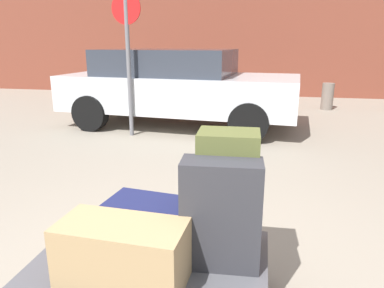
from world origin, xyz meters
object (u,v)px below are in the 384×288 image
(suitcase_olive_center, at_px, (227,190))
(no_parking_sign, at_px, (128,49))
(duffel_bag_tan_stacked_top, at_px, (122,253))
(suitcase_charcoal_rear_right, at_px, (221,214))
(bollard_kerb_near, at_px, (327,96))
(parked_car, at_px, (177,86))
(luggage_cart, at_px, (151,269))
(suitcase_navy_front_left, at_px, (144,224))

(suitcase_olive_center, bearing_deg, no_parking_sign, 116.26)
(duffel_bag_tan_stacked_top, relative_size, suitcase_olive_center, 0.91)
(suitcase_charcoal_rear_right, distance_m, bollard_kerb_near, 7.35)
(suitcase_charcoal_rear_right, xyz_separation_m, parked_car, (-1.42, 4.80, 0.12))
(luggage_cart, distance_m, bollard_kerb_near, 7.48)
(suitcase_olive_center, distance_m, bollard_kerb_near, 7.15)
(suitcase_charcoal_rear_right, relative_size, no_parking_sign, 0.26)
(no_parking_sign, bearing_deg, suitcase_navy_front_left, -68.04)
(luggage_cart, distance_m, suitcase_charcoal_rear_right, 0.54)
(duffel_bag_tan_stacked_top, distance_m, suitcase_charcoal_rear_right, 0.55)
(suitcase_navy_front_left, relative_size, parked_car, 0.11)
(suitcase_charcoal_rear_right, height_order, no_parking_sign, no_parking_sign)
(bollard_kerb_near, bearing_deg, duffel_bag_tan_stacked_top, -106.17)
(no_parking_sign, bearing_deg, suitcase_charcoal_rear_right, -62.82)
(duffel_bag_tan_stacked_top, bearing_deg, no_parking_sign, 113.11)
(suitcase_charcoal_rear_right, relative_size, parked_car, 0.14)
(suitcase_charcoal_rear_right, xyz_separation_m, suitcase_olive_center, (0.01, 0.21, 0.05))
(duffel_bag_tan_stacked_top, xyz_separation_m, bollard_kerb_near, (2.15, 7.40, -0.19))
(suitcase_navy_front_left, distance_m, no_parking_sign, 4.17)
(suitcase_charcoal_rear_right, distance_m, parked_car, 5.01)
(suitcase_olive_center, relative_size, bollard_kerb_near, 1.14)
(duffel_bag_tan_stacked_top, height_order, suitcase_charcoal_rear_right, suitcase_charcoal_rear_right)
(suitcase_olive_center, height_order, parked_car, parked_car)
(luggage_cart, bearing_deg, suitcase_olive_center, 30.96)
(suitcase_navy_front_left, height_order, bollard_kerb_near, bollard_kerb_near)
(duffel_bag_tan_stacked_top, bearing_deg, suitcase_charcoal_rear_right, 31.49)
(duffel_bag_tan_stacked_top, xyz_separation_m, no_parking_sign, (-1.53, 4.15, 0.93))
(no_parking_sign, bearing_deg, bollard_kerb_near, 41.51)
(no_parking_sign, bearing_deg, luggage_cart, -67.75)
(bollard_kerb_near, height_order, no_parking_sign, no_parking_sign)
(luggage_cart, relative_size, suitcase_navy_front_left, 2.64)
(luggage_cart, xyz_separation_m, suitcase_olive_center, (0.41, 0.24, 0.42))
(parked_car, distance_m, bollard_kerb_near, 3.91)
(suitcase_charcoal_rear_right, height_order, suitcase_olive_center, suitcase_olive_center)
(suitcase_charcoal_rear_right, bearing_deg, suitcase_olive_center, 82.64)
(luggage_cart, bearing_deg, suitcase_navy_front_left, 118.59)
(duffel_bag_tan_stacked_top, bearing_deg, luggage_cart, 74.17)
(parked_car, xyz_separation_m, bollard_kerb_near, (3.10, 2.35, -0.45))
(bollard_kerb_near, bearing_deg, no_parking_sign, -138.49)
(suitcase_charcoal_rear_right, bearing_deg, duffel_bag_tan_stacked_top, -155.22)
(suitcase_olive_center, bearing_deg, duffel_bag_tan_stacked_top, -138.37)
(luggage_cart, distance_m, duffel_bag_tan_stacked_top, 0.33)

